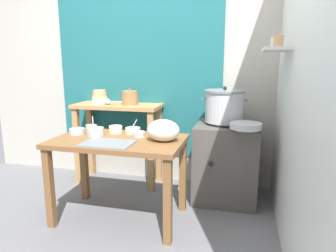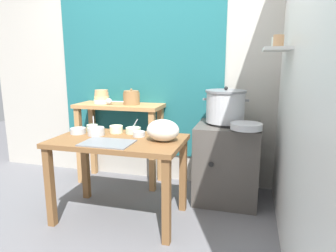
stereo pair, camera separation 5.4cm
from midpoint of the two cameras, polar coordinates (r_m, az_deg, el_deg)
The scene contains 19 objects.
ground_plane at distance 2.79m, azimuth -9.16°, elevation -17.11°, with size 9.00×9.00×0.00m, color slate.
wall_back at distance 3.45m, azimuth -0.89°, elevation 11.16°, with size 4.40×0.12×2.60m.
wall_right at distance 2.44m, azimuth 24.01°, elevation 9.77°, with size 0.30×3.20×2.60m.
prep_table at distance 2.60m, azimuth -8.68°, elevation -4.72°, with size 1.10×0.66×0.72m.
back_shelf_table at distance 3.40m, azimuth -8.66°, elevation 0.43°, with size 0.96×0.40×0.90m.
stove_block at distance 3.07m, azimuth 11.60°, elevation -6.66°, with size 0.60×0.61×0.78m.
steamer_pot at distance 2.97m, azimuth 11.30°, elevation 3.70°, with size 0.44×0.39×0.35m.
clay_pot at distance 3.30m, azimuth -6.45°, elevation 5.32°, with size 0.18×0.18×0.17m.
bowl_stack_enamel at distance 3.46m, azimuth -11.98°, elevation 5.37°, with size 0.18×0.18×0.15m.
ladle at distance 3.34m, azimuth -10.42°, elevation 4.60°, with size 0.31×0.07×0.07m.
serving_tray at distance 2.43m, azimuth -10.71°, elevation -3.17°, with size 0.40×0.28×0.01m, color slate.
plastic_bag at distance 2.44m, azimuth -0.34°, elevation -0.82°, with size 0.27×0.21×0.18m, color silver.
wide_pan at distance 2.71m, azimuth 15.12°, elevation -0.04°, with size 0.27×0.27×0.05m, color #B7BABF.
prep_bowl_0 at distance 2.75m, azimuth -6.02°, elevation -0.76°, with size 0.14×0.14×0.13m.
prep_bowl_1 at distance 2.83m, azimuth -16.11°, elevation -0.82°, with size 0.14×0.14×0.05m.
prep_bowl_2 at distance 2.62m, azimuth -4.92°, elevation -1.46°, with size 0.11×0.11×0.04m.
prep_bowl_3 at distance 2.90m, azimuth -13.59°, elevation -0.30°, with size 0.10×0.10×0.06m.
prep_bowl_4 at distance 2.79m, azimuth -9.20°, elevation -0.54°, with size 0.12×0.12×0.07m.
prep_bowl_5 at distance 2.72m, azimuth -12.87°, elevation -0.92°, with size 0.15×0.15×0.17m.
Camera 2 is at (1.08, -2.20, 1.35)m, focal length 32.27 mm.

